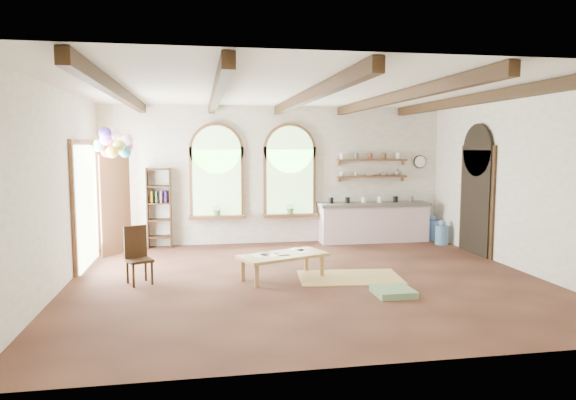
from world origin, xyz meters
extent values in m
plane|color=brown|center=(0.00, 0.00, 0.00)|extent=(8.00, 8.00, 0.00)
cube|color=brown|center=(-1.40, 3.44, 1.45)|extent=(1.24, 0.08, 1.64)
cylinder|color=brown|center=(-1.40, 3.44, 2.20)|extent=(1.24, 0.08, 1.24)
cube|color=#92CD7B|center=(-1.40, 3.40, 1.45)|extent=(1.10, 0.04, 1.50)
cube|color=brown|center=(-1.40, 3.35, 0.66)|extent=(1.30, 0.28, 0.08)
cube|color=brown|center=(0.30, 3.44, 1.45)|extent=(1.24, 0.08, 1.64)
cylinder|color=brown|center=(0.30, 3.44, 2.20)|extent=(1.24, 0.08, 1.24)
cube|color=#92CD7B|center=(0.30, 3.40, 1.45)|extent=(1.10, 0.04, 1.50)
cube|color=brown|center=(0.30, 3.35, 0.66)|extent=(1.30, 0.28, 0.08)
cube|color=brown|center=(-3.95, 1.80, 1.15)|extent=(0.10, 1.90, 2.50)
cube|color=black|center=(3.95, 1.50, 1.10)|extent=(0.10, 1.30, 2.40)
cube|color=silver|center=(2.30, 3.20, 0.43)|extent=(2.60, 0.55, 0.86)
cube|color=slate|center=(2.30, 3.20, 0.90)|extent=(2.68, 0.62, 0.08)
cube|color=brown|center=(2.30, 3.38, 1.55)|extent=(1.70, 0.24, 0.04)
cube|color=brown|center=(2.30, 3.38, 1.95)|extent=(1.70, 0.24, 0.04)
cylinder|color=black|center=(3.55, 3.45, 1.90)|extent=(0.32, 0.04, 0.32)
cube|color=#362511|center=(-2.95, 3.32, 0.90)|extent=(0.03, 0.32, 1.80)
cube|color=#362511|center=(-2.45, 3.32, 0.90)|extent=(0.03, 0.32, 1.80)
cube|color=tan|center=(-0.40, 0.14, 0.40)|extent=(1.66, 1.21, 0.06)
cube|color=tan|center=(-0.91, -0.33, 0.19)|extent=(0.07, 0.07, 0.38)
cube|color=tan|center=(0.29, 0.16, 0.19)|extent=(0.07, 0.07, 0.38)
cube|color=tan|center=(-1.09, 0.13, 0.19)|extent=(0.07, 0.07, 0.38)
cube|color=tan|center=(0.11, 0.61, 0.19)|extent=(0.07, 0.07, 0.38)
cube|color=#362511|center=(-2.80, 0.20, 0.40)|extent=(0.51, 0.51, 0.05)
cube|color=#362511|center=(-2.87, 0.36, 0.68)|extent=(0.36, 0.19, 0.56)
cube|color=tan|center=(0.75, 0.00, 0.01)|extent=(1.86, 1.26, 0.02)
cube|color=#6D9365|center=(1.12, -1.12, 0.05)|extent=(0.58, 0.58, 0.10)
cylinder|color=#5582B6|center=(3.75, 2.58, 0.22)|extent=(0.30, 0.30, 0.45)
sphere|color=#5582B6|center=(3.75, 2.58, 0.50)|extent=(0.16, 0.16, 0.16)
cylinder|color=#5582B6|center=(3.77, 3.14, 0.24)|extent=(0.32, 0.32, 0.49)
sphere|color=#5582B6|center=(3.77, 3.14, 0.54)|extent=(0.17, 0.17, 0.17)
cylinder|color=white|center=(-3.40, 2.07, 2.78)|extent=(0.01, 0.01, 0.85)
sphere|color=teal|center=(-3.22, 2.09, 2.17)|extent=(0.24, 0.24, 0.24)
sphere|color=#FF54A2|center=(-3.20, 2.23, 2.29)|extent=(0.24, 0.24, 0.24)
sphere|color=#E0FF35|center=(-3.29, 2.38, 2.41)|extent=(0.24, 0.24, 0.24)
sphere|color=white|center=(-3.44, 2.24, 2.53)|extent=(0.24, 0.24, 0.24)
sphere|color=#FF2829|center=(-3.59, 2.24, 2.17)|extent=(0.24, 0.24, 0.24)
sphere|color=#4DB471|center=(-3.73, 2.13, 2.29)|extent=(0.24, 0.24, 0.24)
sphere|color=#CD60B9|center=(-3.56, 2.00, 2.41)|extent=(0.24, 0.24, 0.24)
sphere|color=#5F34DD|center=(-3.55, 1.86, 2.53)|extent=(0.24, 0.24, 0.24)
sphere|color=#FEB338|center=(-3.41, 1.73, 2.17)|extent=(0.24, 0.24, 0.24)
sphere|color=#AACF49|center=(-3.31, 1.91, 2.29)|extent=(0.24, 0.24, 0.24)
sphere|color=#FFBBDE|center=(-3.17, 1.95, 2.41)|extent=(0.24, 0.24, 0.24)
imported|color=olive|center=(-0.79, 0.23, 0.44)|extent=(0.18, 0.24, 0.02)
cube|color=black|center=(-0.41, 0.16, 0.44)|extent=(0.23, 0.30, 0.01)
imported|color=#598C4C|center=(-1.40, 3.32, 0.85)|extent=(0.27, 0.23, 0.30)
imported|color=#598C4C|center=(0.30, 3.32, 0.85)|extent=(0.27, 0.23, 0.30)
imported|color=white|center=(1.55, 3.38, 1.62)|extent=(0.12, 0.10, 0.10)
imported|color=beige|center=(1.90, 3.38, 1.62)|extent=(0.10, 0.10, 0.09)
imported|color=beige|center=(2.25, 3.38, 1.60)|extent=(0.22, 0.22, 0.05)
imported|color=#8C664C|center=(2.60, 3.38, 1.60)|extent=(0.20, 0.20, 0.06)
imported|color=slate|center=(2.95, 3.38, 1.67)|extent=(0.18, 0.18, 0.19)
camera|label=1|loc=(-1.80, -8.43, 2.28)|focal=32.00mm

